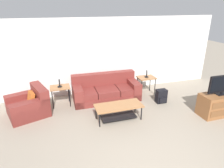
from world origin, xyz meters
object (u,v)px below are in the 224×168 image
Objects in this scene: table_lamp_left at (59,75)px; television at (223,84)px; side_table_left at (60,89)px; tv_console at (219,104)px; coffee_table at (119,109)px; side_table_right at (146,79)px; backpack at (161,96)px; table_lamp_right at (147,66)px; armchair at (29,105)px; couch at (106,91)px.

table_lamp_left is 4.70m from television.
tv_console reaches higher than side_table_left.
coffee_table is 2.08× the size of side_table_right.
side_table_right is 1.21× the size of table_lamp_left.
table_lamp_left is (-1.45, 1.33, 0.70)m from coffee_table.
tv_console is (4.28, -1.93, -0.70)m from table_lamp_left.
side_table_right reaches higher than backpack.
television reaches higher than table_lamp_right.
tv_console is at bearing -17.31° from armchair.
couch reaches higher than armchair.
couch is 3.49m from television.
coffee_table is (2.36, -1.02, 0.04)m from armchair.
tv_console reaches higher than coffee_table.
couch is 1.49m from side_table_right.
tv_console is 0.62m from television.
armchair is (-2.37, -0.35, -0.01)m from couch.
side_table_right is 0.87m from backpack.
side_table_right is 0.67× the size of television.
coffee_table is 2.09m from table_lamp_left.
backpack is at bearing -6.60° from armchair.
table_lamp_right is 2.46m from tv_console.
couch reaches higher than side_table_left.
side_table_right is (2.94, 0.00, 0.00)m from side_table_left.
side_table_left is 1.21× the size of table_lamp_right.
coffee_table is 1.40× the size of television.
side_table_left is 1.00× the size of side_table_right.
couch is 1.64m from table_lamp_left.
coffee_table is at bearing -90.66° from couch.
armchair reaches higher than backpack.
coffee_table is (-0.02, -1.37, 0.03)m from couch.
table_lamp_left is 0.56× the size of television.
couch is 3.43m from tv_console.
backpack is at bearing -26.51° from couch.
side_table_right is 0.55× the size of tv_console.
armchair reaches higher than coffee_table.
side_table_right is at bearing 124.90° from television.
tv_console reaches higher than side_table_right.
television reaches higher than armchair.
backpack is (-1.18, 1.15, -0.10)m from tv_console.
tv_console is at bearing -90.00° from television.
couch reaches higher than coffee_table.
coffee_table is at bearing -161.49° from backpack.
armchair reaches higher than tv_console.
television is at bearing -34.96° from couch.
couch is at bearing 178.57° from side_table_right.
coffee_table is 1.14× the size of tv_console.
armchair is 2.57m from coffee_table.
couch is 4.94× the size of backpack.
table_lamp_left is at bearing 155.73° from tv_console.
armchair is at bearing 173.40° from backpack.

